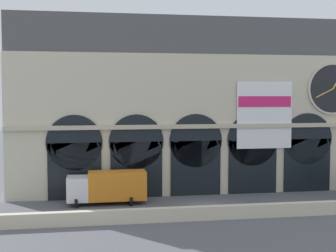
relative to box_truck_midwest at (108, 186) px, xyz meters
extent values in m
plane|color=#54565B|center=(9.16, -2.55, -1.70)|extent=(200.00, 200.00, 0.00)
cube|color=beige|center=(9.16, -7.07, -1.12)|extent=(90.00, 0.70, 1.15)
cube|color=beige|center=(9.16, 5.02, 5.64)|extent=(38.27, 5.14, 14.67)
cube|color=#4C4C4C|center=(9.16, 5.32, 14.97)|extent=(38.27, 4.54, 3.99)
cube|color=black|center=(-3.18, 2.40, 1.16)|extent=(5.28, 0.20, 5.72)
cylinder|color=black|center=(-3.18, 2.40, 4.02)|extent=(5.55, 0.20, 5.55)
cube|color=black|center=(2.99, 2.40, 1.16)|extent=(5.28, 0.20, 5.72)
cylinder|color=black|center=(2.99, 2.40, 4.02)|extent=(5.55, 0.20, 5.55)
cube|color=black|center=(9.16, 2.40, 1.16)|extent=(5.28, 0.20, 5.72)
cylinder|color=black|center=(9.16, 2.40, 4.02)|extent=(5.55, 0.20, 5.55)
cube|color=black|center=(15.34, 2.40, 1.16)|extent=(5.28, 0.20, 5.72)
cylinder|color=black|center=(15.34, 2.40, 4.02)|extent=(5.55, 0.20, 5.55)
cube|color=black|center=(21.51, 2.40, 1.16)|extent=(5.28, 0.20, 5.72)
cylinder|color=black|center=(21.51, 2.40, 4.02)|extent=(5.55, 0.20, 5.55)
cylinder|color=beige|center=(24.19, 2.30, 9.42)|extent=(5.55, 0.25, 5.55)
cylinder|color=black|center=(24.19, 2.18, 9.42)|extent=(5.14, 0.06, 5.14)
cube|color=gold|center=(24.56, 2.12, 10.02)|extent=(0.89, 0.04, 1.28)
cube|color=gold|center=(23.20, 2.10, 8.94)|extent=(2.02, 0.04, 1.06)
cube|color=white|center=(16.55, 2.28, 6.63)|extent=(6.04, 0.12, 7.07)
cube|color=#DB1E66|center=(16.55, 2.20, 8.05)|extent=(5.79, 0.04, 1.13)
cube|color=#C0B49A|center=(9.16, 2.30, 5.52)|extent=(38.27, 0.50, 0.44)
cube|color=white|center=(-2.86, 0.00, -0.13)|extent=(2.00, 2.30, 2.30)
cube|color=orange|center=(0.89, 0.00, 0.07)|extent=(5.50, 2.30, 2.70)
cylinder|color=black|center=(-2.96, -1.04, -1.28)|extent=(0.28, 0.84, 0.84)
cylinder|color=black|center=(-2.96, 1.03, -1.28)|extent=(0.28, 0.84, 0.84)
cylinder|color=black|center=(2.14, -1.04, -1.28)|extent=(0.28, 0.84, 0.84)
cylinder|color=black|center=(2.14, 1.03, -1.28)|extent=(0.28, 0.84, 0.84)
camera|label=1|loc=(-1.51, -44.52, 8.82)|focal=49.87mm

